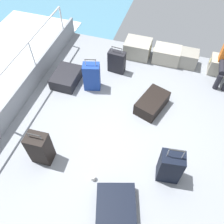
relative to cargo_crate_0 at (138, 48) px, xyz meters
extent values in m
cube|color=gray|center=(0.30, -2.19, -0.23)|extent=(4.40, 5.20, 0.06)
cube|color=gray|center=(-1.87, -2.19, 0.02)|extent=(0.06, 5.20, 0.45)
cylinder|color=silver|center=(-1.87, -1.50, 0.30)|extent=(0.04, 0.04, 1.00)
cylinder|color=silver|center=(-1.87, -0.11, 0.30)|extent=(0.04, 0.04, 1.00)
cylinder|color=silver|center=(-1.87, -2.19, 0.80)|extent=(0.04, 4.16, 0.04)
cube|color=gray|center=(0.00, 0.00, 0.00)|extent=(0.61, 0.49, 0.40)
torus|color=tan|center=(-0.31, 0.00, 0.08)|extent=(0.02, 0.12, 0.12)
torus|color=tan|center=(0.31, 0.00, 0.08)|extent=(0.02, 0.12, 0.12)
cube|color=#9E9989|center=(0.71, 0.00, -0.02)|extent=(0.61, 0.43, 0.37)
torus|color=tan|center=(0.39, 0.00, 0.06)|extent=(0.02, 0.12, 0.12)
torus|color=tan|center=(1.02, 0.00, 0.06)|extent=(0.02, 0.12, 0.12)
cube|color=gray|center=(1.15, 0.01, -0.02)|extent=(0.52, 0.38, 0.36)
torus|color=tan|center=(0.88, 0.01, 0.05)|extent=(0.02, 0.12, 0.12)
torus|color=tan|center=(1.42, 0.01, 0.05)|extent=(0.02, 0.12, 0.12)
cube|color=#9E9989|center=(1.98, -0.03, -0.01)|extent=(0.58, 0.38, 0.38)
torus|color=tan|center=(1.68, -0.03, 0.07)|extent=(0.02, 0.12, 0.12)
cylinder|color=black|center=(1.89, -0.38, 0.22)|extent=(0.12, 0.40, 0.12)
cylinder|color=black|center=(1.89, -0.58, -0.01)|extent=(0.11, 0.11, 0.38)
cube|color=black|center=(-0.32, -0.69, 0.06)|extent=(0.39, 0.21, 0.52)
cylinder|color=#A5A8AD|center=(-0.44, -0.68, 0.38)|extent=(0.02, 0.02, 0.12)
cylinder|color=#A5A8AD|center=(-0.21, -0.70, 0.38)|extent=(0.02, 0.02, 0.12)
cylinder|color=#2D2D2D|center=(-0.32, -0.69, 0.44)|extent=(0.25, 0.04, 0.02)
cube|color=green|center=(-0.32, -0.59, 0.20)|extent=(0.05, 0.01, 0.08)
cube|color=black|center=(1.21, -2.90, 0.13)|extent=(0.39, 0.30, 0.66)
cylinder|color=#A5A8AD|center=(1.10, -2.92, 0.56)|extent=(0.02, 0.02, 0.19)
cylinder|color=#A5A8AD|center=(1.31, -2.89, 0.56)|extent=(0.02, 0.02, 0.19)
cylinder|color=#2D2D2D|center=(1.21, -2.90, 0.65)|extent=(0.23, 0.05, 0.02)
cube|color=white|center=(1.19, -2.77, 0.26)|extent=(0.05, 0.01, 0.08)
cube|color=black|center=(0.67, -1.54, -0.06)|extent=(0.64, 0.82, 0.27)
cube|color=white|center=(0.79, -1.19, 0.02)|extent=(0.05, 0.02, 0.08)
cube|color=black|center=(-0.88, -3.21, 0.13)|extent=(0.36, 0.27, 0.65)
cylinder|color=#A5A8AD|center=(-0.99, -3.22, 0.50)|extent=(0.02, 0.02, 0.08)
cylinder|color=#A5A8AD|center=(-0.78, -3.21, 0.50)|extent=(0.02, 0.02, 0.08)
cylinder|color=#2D2D2D|center=(-0.88, -3.21, 0.54)|extent=(0.23, 0.03, 0.02)
cube|color=silver|center=(-0.89, -3.08, 0.29)|extent=(0.05, 0.01, 0.08)
cube|color=black|center=(0.57, -3.71, -0.10)|extent=(0.77, 0.88, 0.20)
cube|color=white|center=(0.46, -3.35, -0.08)|extent=(0.05, 0.02, 0.08)
cube|color=navy|center=(-0.67, -1.35, 0.11)|extent=(0.39, 0.31, 0.62)
cylinder|color=#A5A8AD|center=(-0.77, -1.38, 0.49)|extent=(0.02, 0.02, 0.14)
cylinder|color=#A5A8AD|center=(-0.57, -1.33, 0.49)|extent=(0.02, 0.02, 0.14)
cylinder|color=#2D2D2D|center=(-0.67, -1.35, 0.56)|extent=(0.22, 0.08, 0.02)
cube|color=white|center=(-0.70, -1.24, 0.21)|extent=(0.05, 0.02, 0.08)
cube|color=black|center=(-1.27, -1.37, -0.08)|extent=(0.52, 0.69, 0.25)
cube|color=white|center=(-1.27, -1.02, -0.02)|extent=(0.05, 0.01, 0.08)
cylinder|color=white|center=(0.07, -3.33, -0.15)|extent=(0.08, 0.08, 0.10)
camera|label=1|loc=(0.83, -4.71, 3.58)|focal=38.24mm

